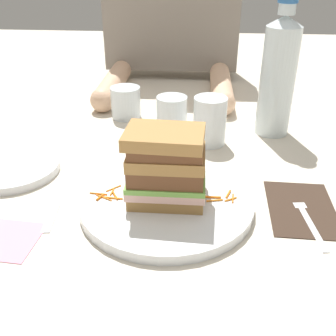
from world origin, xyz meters
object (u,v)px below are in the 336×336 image
at_px(juice_glass, 210,124).
at_px(empty_tumbler_1, 126,102).
at_px(water_bottle, 278,75).
at_px(sandwich, 166,166).
at_px(empty_tumbler_0, 172,113).
at_px(side_plate, 12,168).
at_px(main_plate, 167,202).
at_px(napkin_pink, 8,239).
at_px(fork, 306,214).
at_px(knife, 58,198).
at_px(napkin_dark, 301,208).

distance_m(juice_glass, empty_tumbler_1, 0.25).
bearing_deg(water_bottle, sandwich, -123.85).
bearing_deg(water_bottle, empty_tumbler_0, -179.98).
bearing_deg(side_plate, juice_glass, 22.62).
bearing_deg(main_plate, juice_glass, 74.10).
xyz_separation_m(empty_tumbler_0, napkin_pink, (-0.21, -0.43, -0.04)).
bearing_deg(napkin_pink, juice_glass, 50.02).
relative_size(juice_glass, side_plate, 0.58).
bearing_deg(empty_tumbler_0, water_bottle, 0.02).
relative_size(sandwich, side_plate, 0.71).
xyz_separation_m(main_plate, water_bottle, (0.22, 0.32, 0.13)).
bearing_deg(water_bottle, juice_glass, -154.17).
bearing_deg(fork, knife, 177.44).
relative_size(fork, side_plate, 0.93).
bearing_deg(knife, napkin_pink, -109.64).
bearing_deg(knife, empty_tumbler_1, 81.88).
bearing_deg(empty_tumbler_1, water_bottle, -10.66).
height_order(sandwich, empty_tumbler_1, sandwich).
xyz_separation_m(empty_tumbler_1, side_plate, (-0.17, -0.29, -0.03)).
bearing_deg(napkin_pink, napkin_dark, 14.53).
relative_size(empty_tumbler_0, empty_tumbler_1, 1.03).
distance_m(main_plate, water_bottle, 0.41).
xyz_separation_m(water_bottle, empty_tumbler_1, (-0.35, 0.07, -0.10)).
relative_size(juice_glass, empty_tumbler_1, 1.35).
bearing_deg(empty_tumbler_0, side_plate, -142.04).
bearing_deg(empty_tumbler_0, main_plate, -87.46).
height_order(juice_glass, napkin_pink, juice_glass).
xyz_separation_m(knife, juice_glass, (0.26, 0.24, 0.04)).
height_order(napkin_dark, empty_tumbler_0, empty_tumbler_0).
xyz_separation_m(fork, knife, (-0.41, 0.02, -0.00)).
xyz_separation_m(main_plate, juice_glass, (0.07, 0.25, 0.04)).
bearing_deg(napkin_pink, empty_tumbler_0, 63.43).
xyz_separation_m(fork, juice_glass, (-0.15, 0.26, 0.04)).
bearing_deg(water_bottle, fork, -88.31).
distance_m(fork, knife, 0.41).
bearing_deg(empty_tumbler_0, knife, -118.88).
relative_size(fork, empty_tumbler_0, 2.12).
xyz_separation_m(napkin_dark, empty_tumbler_1, (-0.36, 0.38, 0.04)).
bearing_deg(knife, main_plate, -2.43).
height_order(empty_tumbler_0, side_plate, empty_tumbler_0).
bearing_deg(napkin_pink, side_plate, 110.94).
relative_size(main_plate, napkin_dark, 1.77).
bearing_deg(main_plate, water_bottle, 56.17).
bearing_deg(sandwich, napkin_dark, 3.11).
bearing_deg(napkin_dark, juice_glass, 122.15).
bearing_deg(napkin_dark, knife, -179.48).
relative_size(knife, side_plate, 1.12).
xyz_separation_m(knife, napkin_pink, (-0.04, -0.11, -0.00)).
distance_m(main_plate, empty_tumbler_0, 0.32).
bearing_deg(empty_tumbler_1, knife, -98.12).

